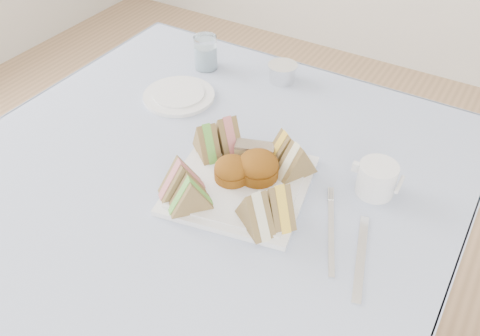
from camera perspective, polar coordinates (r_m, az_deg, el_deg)
The scene contains 20 objects.
table at distance 1.32m, azimuth -3.63°, elevation -12.74°, with size 0.90×0.90×0.74m, color brown.
tablecloth at distance 1.05m, azimuth -4.48°, elevation -0.57°, with size 1.02×1.02×0.01m, color silver.
serving_plate at distance 1.00m, azimuth 0.00°, elevation -1.89°, with size 0.26×0.26×0.01m, color white.
sandwich_fl_a at distance 0.96m, azimuth -6.62°, elevation -0.97°, with size 0.09×0.04×0.08m, color olive, non-canonical shape.
sandwich_fl_b at distance 0.93m, azimuth -5.61°, elevation -2.84°, with size 0.08×0.04×0.07m, color olive, non-canonical shape.
sandwich_fr_a at distance 0.91m, azimuth 4.34°, elevation -3.72°, with size 0.09×0.04×0.08m, color olive, non-canonical shape.
sandwich_fr_b at distance 0.89m, azimuth 1.72°, elevation -4.60°, with size 0.09×0.04×0.08m, color olive, non-canonical shape.
sandwich_bl_a at distance 1.05m, azimuth -3.77°, elevation 3.26°, with size 0.09×0.04×0.08m, color olive, non-canonical shape.
sandwich_bl_b at distance 1.06m, azimuth -1.45°, elevation 4.01°, with size 0.09×0.04×0.08m, color olive, non-canonical shape.
sandwich_br_a at distance 1.00m, azimuth 6.34°, elevation 1.01°, with size 0.09×0.04×0.08m, color olive, non-canonical shape.
sandwich_br_b at distance 1.03m, azimuth 5.05°, elevation 2.43°, with size 0.08×0.04×0.07m, color olive, non-canonical shape.
scone_left at distance 0.99m, azimuth -0.92°, elevation -0.22°, with size 0.07×0.07×0.05m, color brown.
scone_right at distance 1.00m, azimuth 2.05°, elevation 0.17°, with size 0.08×0.08×0.05m, color brown.
pastry_slice at distance 1.04m, azimuth 1.69°, elevation 1.83°, with size 0.08×0.03×0.04m, color tan.
side_plate at distance 1.27m, azimuth -6.87°, elevation 8.04°, with size 0.18×0.18×0.01m, color white.
water_glass at distance 1.37m, azimuth -3.88°, elevation 12.82°, with size 0.06×0.06×0.09m, color white.
tea_strainer at distance 1.32m, azimuth 4.77°, elevation 10.53°, with size 0.08×0.08×0.04m, color silver.
knife at distance 0.91m, azimuth 13.40°, elevation -9.71°, with size 0.02×0.19×0.00m, color silver.
fork at distance 0.93m, azimuth 10.19°, elevation -7.56°, with size 0.01×0.18×0.00m, color silver.
creamer_jug at distance 1.01m, azimuth 15.10°, elevation -1.20°, with size 0.08×0.08×0.07m, color white.
Camera 1 is at (0.47, -0.63, 1.44)m, focal length 38.00 mm.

